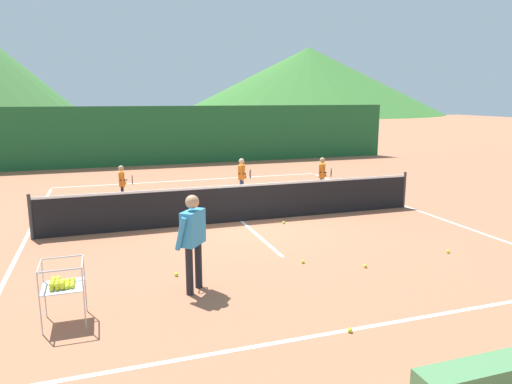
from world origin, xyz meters
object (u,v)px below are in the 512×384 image
object	(u,v)px
ball_cart	(61,284)
tennis_ball_6	(176,274)
tennis_net	(241,203)
tennis_ball_3	(303,262)
student_1	(242,175)
tennis_ball_2	(284,222)
tennis_ball_5	(350,330)
student_2	(323,173)
student_0	(122,181)
tennis_ball_4	(448,251)
instructor	(193,234)
tennis_ball_1	(365,266)

from	to	relation	value
ball_cart	tennis_ball_6	world-z (taller)	ball_cart
tennis_net	tennis_ball_3	size ratio (longest dim) A/B	147.02
student_1	tennis_ball_3	distance (m)	6.12
tennis_ball_2	tennis_ball_6	size ratio (longest dim) A/B	1.00
tennis_ball_5	ball_cart	bearing A→B (deg)	157.57
tennis_net	student_1	bearing A→B (deg)	72.77
tennis_ball_5	tennis_ball_6	distance (m)	3.42
tennis_ball_2	tennis_ball_5	bearing A→B (deg)	-102.54
student_2	tennis_ball_6	world-z (taller)	student_2
student_0	tennis_ball_5	size ratio (longest dim) A/B	17.52
tennis_net	student_0	bearing A→B (deg)	133.68
student_0	student_1	xyz separation A→B (m)	(3.64, -0.28, 0.06)
ball_cart	tennis_ball_6	xyz separation A→B (m)	(1.80, 1.27, -0.56)
tennis_ball_4	tennis_ball_6	xyz separation A→B (m)	(-5.56, 0.50, 0.00)
tennis_net	tennis_ball_6	xyz separation A→B (m)	(-2.21, -3.27, -0.47)
ball_cart	student_2	bearing A→B (deg)	42.09
tennis_ball_2	tennis_ball_5	distance (m)	5.65
tennis_ball_4	tennis_ball_6	bearing A→B (deg)	174.81
tennis_ball_3	ball_cart	bearing A→B (deg)	-164.76
student_1	tennis_ball_5	distance (m)	8.84
ball_cart	tennis_ball_3	xyz separation A→B (m)	(4.24, 1.16, -0.56)
instructor	ball_cart	bearing A→B (deg)	-164.79
ball_cart	tennis_ball_5	distance (m)	4.08
student_1	tennis_ball_4	distance (m)	6.95
student_2	tennis_ball_5	distance (m)	9.01
tennis_net	student_0	distance (m)	4.08
tennis_net	student_2	xyz separation A→B (m)	(3.37, 2.13, 0.27)
tennis_ball_2	tennis_ball_6	distance (m)	4.17
tennis_net	ball_cart	distance (m)	6.05
ball_cart	tennis_ball_2	distance (m)	6.39
student_0	tennis_ball_2	bearing A→B (deg)	-42.91
instructor	tennis_ball_1	bearing A→B (deg)	0.46
student_2	tennis_ball_3	world-z (taller)	student_2
student_0	tennis_ball_6	world-z (taller)	student_0
tennis_ball_1	tennis_ball_6	distance (m)	3.54
tennis_net	student_0	size ratio (longest dim) A/B	8.39
tennis_net	student_2	world-z (taller)	student_2
tennis_ball_3	instructor	bearing A→B (deg)	-164.73
tennis_net	student_2	bearing A→B (deg)	32.22
tennis_ball_4	tennis_ball_6	world-z (taller)	same
ball_cart	tennis_ball_1	bearing A→B (deg)	6.13
student_0	tennis_ball_4	bearing A→B (deg)	-47.49
tennis_net	instructor	bearing A→B (deg)	-116.81
instructor	tennis_ball_3	bearing A→B (deg)	15.27
ball_cart	tennis_ball_6	bearing A→B (deg)	35.23
student_0	tennis_ball_3	bearing A→B (deg)	-64.26
tennis_net	tennis_ball_2	distance (m)	1.21
tennis_ball_1	tennis_ball_6	bearing A→B (deg)	168.54
tennis_ball_6	tennis_ball_4	bearing A→B (deg)	-5.19
tennis_ball_4	tennis_ball_1	bearing A→B (deg)	-174.56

